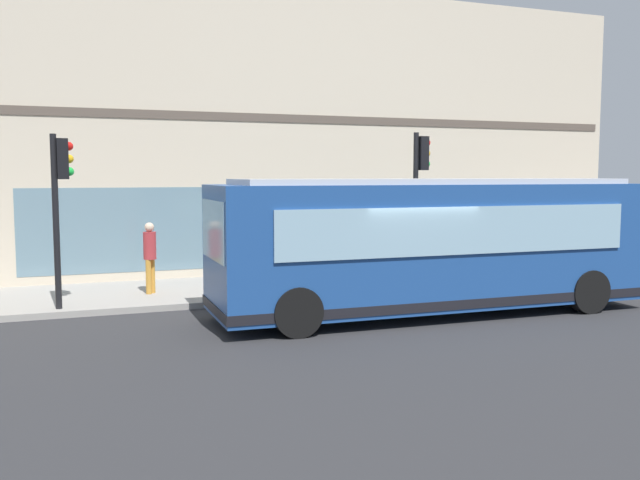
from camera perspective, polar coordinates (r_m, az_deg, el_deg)
The scene contains 10 objects.
ground at distance 15.32m, azimuth 6.59°, elevation -6.48°, with size 120.00×120.00×0.00m, color #2D2D30.
sidewalk_curb at distance 19.48m, azimuth 0.32°, elevation -3.66°, with size 4.08×40.00×0.15m, color #9E9991.
building_corner at distance 25.76m, azimuth -5.19°, elevation 8.22°, with size 9.65×23.13×8.84m.
city_bus_nearside at distance 15.69m, azimuth 9.33°, elevation -0.49°, with size 2.74×10.08×3.07m.
traffic_light_near_corner at distance 18.67m, azimuth 8.29°, elevation 4.99°, with size 0.32×0.49×4.13m.
traffic_light_down_block at distance 16.32m, azimuth -20.77°, elevation 4.10°, with size 0.32×0.49×3.91m.
fire_hydrant at distance 17.53m, azimuth -4.09°, elevation -3.25°, with size 0.35×0.35×0.74m.
pedestrian_near_building_entrance at distance 17.86m, azimuth -13.97°, elevation -1.01°, with size 0.32×0.32×1.81m.
pedestrian_near_hydrant at distance 23.18m, azimuth 18.79°, elevation 0.06°, with size 0.32×0.32×1.66m.
pedestrian_by_light_pole at distance 20.02m, azimuth 10.35°, elevation -0.32°, with size 0.32×0.32×1.78m.
Camera 1 is at (-13.31, 6.89, 3.15)m, focal length 38.47 mm.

